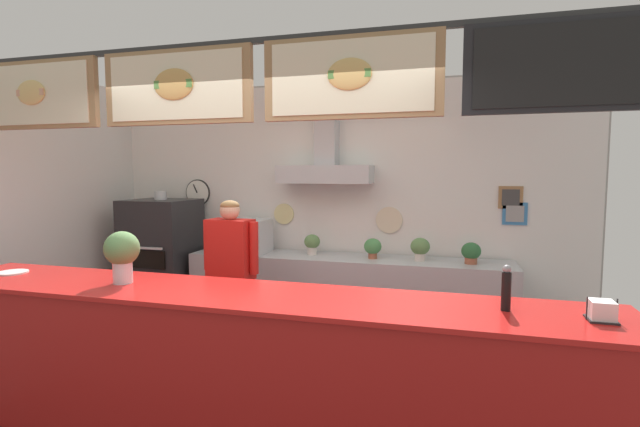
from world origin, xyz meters
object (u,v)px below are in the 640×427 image
pizza_oven (162,264)px  pepper_grinder (506,288)px  basil_vase (122,254)px  shop_worker (231,281)px  potted_oregano (312,243)px  potted_thyme (373,247)px  espresso_machine (247,236)px  napkin_holder (602,311)px  potted_sage (420,248)px  condiment_plate (12,272)px  potted_rosemary (471,252)px

pizza_oven → pepper_grinder: (3.61, -2.01, 0.44)m
basil_vase → shop_worker: bearing=77.0°
potted_oregano → potted_thyme: bearing=-3.8°
espresso_machine → napkin_holder: 3.72m
potted_thyme → napkin_holder: bearing=-54.5°
napkin_holder → potted_thyme: bearing=125.5°
shop_worker → potted_sage: (1.64, 1.06, 0.21)m
basil_vase → napkin_holder: bearing=-0.3°
shop_worker → espresso_machine: (-0.30, 1.03, 0.26)m
potted_thyme → condiment_plate: potted_thyme is taller
napkin_holder → espresso_machine: bearing=144.2°
potted_thyme → basil_vase: bearing=-122.8°
potted_thyme → pepper_grinder: size_ratio=0.83×
condiment_plate → espresso_machine: bearing=65.0°
espresso_machine → pepper_grinder: (2.55, -2.12, 0.09)m
potted_rosemary → potted_sage: (-0.50, 0.02, 0.02)m
shop_worker → pepper_grinder: shop_worker is taller
pizza_oven → potted_oregano: 1.85m
pizza_oven → potted_thyme: size_ratio=7.55×
pizza_oven → potted_thyme: (2.50, 0.13, 0.29)m
potted_oregano → pepper_grinder: bearing=-50.6°
condiment_plate → pepper_grinder: 3.55m
espresso_machine → potted_thyme: size_ratio=2.41×
potted_rosemary → potted_sage: potted_sage is taller
shop_worker → potted_thyme: bearing=-130.9°
potted_oregano → potted_sage: potted_sage is taller
potted_thyme → potted_sage: size_ratio=0.89×
potted_sage → pepper_grinder: (0.61, -2.15, 0.14)m
pepper_grinder → napkin_holder: 0.47m
condiment_plate → potted_oregano: bearing=51.4°
napkin_holder → pepper_grinder: bearing=173.4°
espresso_machine → napkin_holder: espresso_machine is taller
potted_thyme → espresso_machine: bearing=-179.2°
potted_rosemary → napkin_holder: 2.26m
pizza_oven → espresso_machine: bearing=6.1°
pizza_oven → potted_rosemary: (3.51, 0.12, 0.28)m
condiment_plate → basil_vase: size_ratio=0.60×
shop_worker → potted_oregano: 1.20m
potted_rosemary → napkin_holder: napkin_holder is taller
potted_sage → condiment_plate: 3.64m
condiment_plate → napkin_holder: 4.01m
potted_rosemary → potted_thyme: size_ratio=1.00×
pizza_oven → shop_worker: size_ratio=1.02×
shop_worker → basil_vase: bearing=83.5°
espresso_machine → condiment_plate: 2.34m
pizza_oven → basil_vase: bearing=-61.7°
potted_rosemary → pepper_grinder: size_ratio=0.83×
espresso_machine → basil_vase: size_ratio=1.43×
potted_thyme → napkin_holder: napkin_holder is taller
pepper_grinder → shop_worker: bearing=154.1°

